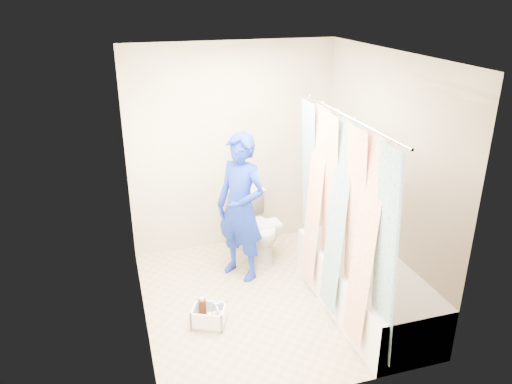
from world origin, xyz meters
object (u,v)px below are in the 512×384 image
object	(u,v)px
bathtub	(365,286)
cleaning_caddy	(210,317)
plumber	(241,208)
toilet	(256,227)

from	to	relation	value
bathtub	cleaning_caddy	size ratio (longest dim) A/B	4.64
bathtub	plumber	bearing A→B (deg)	135.03
bathtub	toilet	xyz separation A→B (m)	(-0.70, 1.31, 0.11)
toilet	bathtub	bearing A→B (deg)	-68.24
toilet	cleaning_caddy	xyz separation A→B (m)	(-0.79, -1.11, -0.29)
bathtub	plumber	size ratio (longest dim) A/B	1.10
bathtub	cleaning_caddy	bearing A→B (deg)	172.34
toilet	cleaning_caddy	bearing A→B (deg)	-131.69
bathtub	plumber	world-z (taller)	plumber
plumber	cleaning_caddy	distance (m)	1.17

